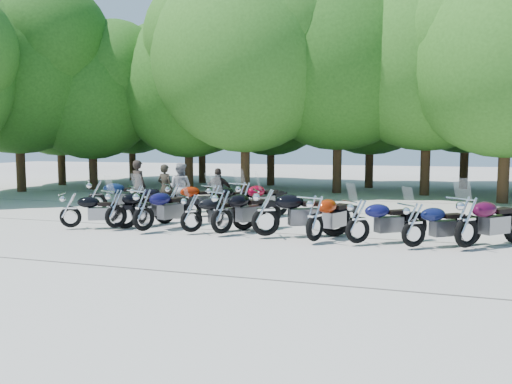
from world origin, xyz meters
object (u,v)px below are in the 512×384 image
(rider_0, at_px, (138,186))
(rider_2, at_px, (219,192))
(rider_3, at_px, (165,188))
(rider_1, at_px, (180,188))
(motorcycle_5, at_px, (266,211))
(motorcycle_10, at_px, (96,195))
(motorcycle_2, at_px, (143,208))
(motorcycle_14, at_px, (243,199))
(motorcycle_4, at_px, (222,210))
(motorcycle_9, at_px, (467,220))
(motorcycle_8, at_px, (414,223))
(motorcycle_1, at_px, (116,207))
(motorcycle_6, at_px, (315,217))
(motorcycle_12, at_px, (174,199))
(motorcycle_11, at_px, (138,199))
(motorcycle_0, at_px, (70,209))
(motorcycle_13, at_px, (214,200))
(motorcycle_3, at_px, (191,212))
(motorcycle_7, at_px, (358,220))

(rider_0, relative_size, rider_2, 1.15)
(rider_3, bearing_deg, rider_1, 178.06)
(motorcycle_5, relative_size, motorcycle_10, 1.06)
(motorcycle_2, bearing_deg, motorcycle_14, -102.36)
(motorcycle_4, relative_size, motorcycle_10, 1.00)
(motorcycle_9, height_order, rider_0, rider_0)
(motorcycle_5, distance_m, motorcycle_8, 3.58)
(motorcycle_2, relative_size, rider_2, 1.51)
(motorcycle_4, relative_size, rider_0, 1.32)
(motorcycle_1, bearing_deg, motorcycle_6, -154.63)
(motorcycle_2, xyz_separation_m, motorcycle_12, (-0.46, 2.73, -0.03))
(motorcycle_12, distance_m, rider_3, 1.78)
(motorcycle_9, height_order, rider_2, rider_2)
(motorcycle_11, distance_m, rider_0, 1.26)
(rider_0, bearing_deg, motorcycle_0, 110.97)
(motorcycle_4, height_order, rider_1, rider_1)
(motorcycle_10, height_order, rider_0, rider_0)
(rider_2, bearing_deg, motorcycle_10, -7.95)
(motorcycle_6, xyz_separation_m, motorcycle_14, (-2.74, 2.76, 0.03))
(motorcycle_4, xyz_separation_m, motorcycle_13, (-1.31, 2.68, -0.06))
(rider_0, relative_size, rider_3, 1.09)
(motorcycle_3, bearing_deg, motorcycle_1, 47.38)
(motorcycle_14, bearing_deg, motorcycle_13, 15.47)
(motorcycle_14, bearing_deg, motorcycle_0, 59.44)
(motorcycle_0, xyz_separation_m, motorcycle_5, (5.60, 0.33, 0.13))
(motorcycle_9, bearing_deg, motorcycle_4, 44.13)
(motorcycle_6, xyz_separation_m, motorcycle_7, (1.01, 0.07, -0.04))
(motorcycle_0, distance_m, rider_1, 4.34)
(motorcycle_14, height_order, rider_1, rider_1)
(motorcycle_10, bearing_deg, motorcycle_6, -144.79)
(motorcycle_4, bearing_deg, motorcycle_1, 30.93)
(motorcycle_13, height_order, rider_3, rider_3)
(motorcycle_7, height_order, motorcycle_14, motorcycle_14)
(motorcycle_4, xyz_separation_m, motorcycle_10, (-5.48, 2.42, -0.00))
(motorcycle_8, bearing_deg, motorcycle_14, 25.69)
(motorcycle_3, height_order, motorcycle_11, motorcycle_3)
(motorcycle_12, xyz_separation_m, rider_2, (1.11, 1.09, 0.15))
(motorcycle_8, bearing_deg, motorcycle_6, 54.86)
(motorcycle_3, height_order, rider_1, rider_1)
(motorcycle_10, xyz_separation_m, rider_1, (2.47, 1.36, 0.20))
(motorcycle_6, height_order, motorcycle_10, motorcycle_10)
(motorcycle_5, bearing_deg, motorcycle_14, 2.56)
(motorcycle_0, xyz_separation_m, motorcycle_10, (-1.06, 2.74, 0.09))
(motorcycle_9, height_order, motorcycle_14, motorcycle_9)
(motorcycle_1, height_order, motorcycle_3, motorcycle_1)
(motorcycle_1, bearing_deg, motorcycle_4, -151.68)
(rider_2, bearing_deg, motorcycle_2, 56.19)
(motorcycle_5, bearing_deg, motorcycle_12, 29.39)
(rider_3, bearing_deg, motorcycle_10, 47.91)
(motorcycle_2, height_order, motorcycle_12, motorcycle_2)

